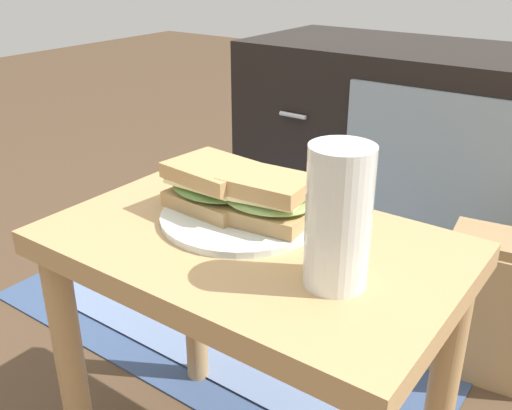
# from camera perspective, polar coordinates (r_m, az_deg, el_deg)

# --- Properties ---
(side_table) EXTENTS (0.56, 0.36, 0.46)m
(side_table) POSITION_cam_1_polar(r_m,az_deg,el_deg) (0.83, -0.45, -8.71)
(side_table) COLOR tan
(side_table) RESTS_ON ground
(tv_cabinet) EXTENTS (0.96, 0.46, 0.58)m
(tv_cabinet) POSITION_cam_1_polar(r_m,az_deg,el_deg) (1.69, 15.37, 4.94)
(tv_cabinet) COLOR black
(tv_cabinet) RESTS_ON ground
(area_rug) EXTENTS (1.10, 0.87, 0.01)m
(area_rug) POSITION_cam_1_polar(r_m,az_deg,el_deg) (1.53, 1.01, -8.16)
(area_rug) COLOR #384C72
(area_rug) RESTS_ON ground
(plate) EXTENTS (0.23, 0.23, 0.01)m
(plate) POSITION_cam_1_polar(r_m,az_deg,el_deg) (0.84, -1.44, -1.14)
(plate) COLOR silver
(plate) RESTS_ON side_table
(sandwich_front) EXTENTS (0.14, 0.11, 0.07)m
(sandwich_front) POSITION_cam_1_polar(r_m,az_deg,el_deg) (0.85, -4.13, 1.95)
(sandwich_front) COLOR tan
(sandwich_front) RESTS_ON plate
(sandwich_back) EXTENTS (0.14, 0.11, 0.07)m
(sandwich_back) POSITION_cam_1_polar(r_m,az_deg,el_deg) (0.80, 1.37, 0.52)
(sandwich_back) COLOR tan
(sandwich_back) RESTS_ON plate
(beer_glass) EXTENTS (0.07, 0.07, 0.17)m
(beer_glass) POSITION_cam_1_polar(r_m,az_deg,el_deg) (0.66, 8.06, -1.47)
(beer_glass) COLOR silver
(beer_glass) RESTS_ON side_table
(paper_bag) EXTENTS (0.22, 0.16, 0.31)m
(paper_bag) POSITION_cam_1_polar(r_m,az_deg,el_deg) (1.29, 22.11, -9.21)
(paper_bag) COLOR tan
(paper_bag) RESTS_ON ground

